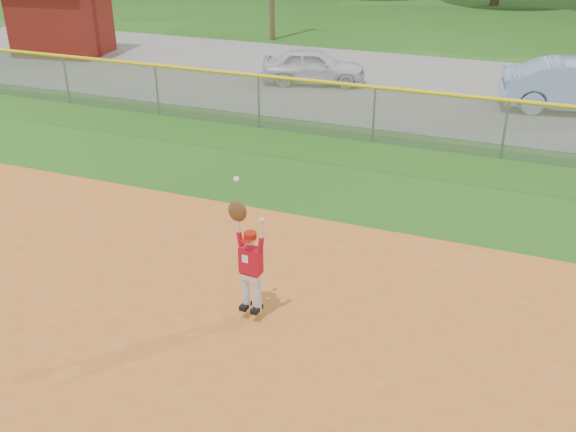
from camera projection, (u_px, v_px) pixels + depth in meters
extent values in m
plane|color=#205112|center=(187.00, 367.00, 8.96)|extent=(120.00, 120.00, 0.00)
cube|color=slate|center=(417.00, 87.00, 22.29)|extent=(44.00, 10.00, 0.03)
imported|color=silver|center=(314.00, 66.00, 22.41)|extent=(3.86, 2.33, 1.23)
cube|color=#5B140D|center=(61.00, 22.00, 26.50)|extent=(3.78, 3.07, 2.68)
cube|color=gray|center=(374.00, 115.00, 16.96)|extent=(40.00, 0.03, 1.50)
cylinder|color=yellow|center=(376.00, 87.00, 16.63)|extent=(40.00, 0.10, 0.10)
cylinder|color=gray|center=(66.00, 80.00, 20.27)|extent=(0.06, 0.06, 1.50)
cylinder|color=gray|center=(157.00, 90.00, 19.17)|extent=(0.06, 0.06, 1.50)
cylinder|color=gray|center=(259.00, 102.00, 18.07)|extent=(0.06, 0.06, 1.50)
cylinder|color=gray|center=(374.00, 115.00, 16.96)|extent=(0.06, 0.06, 1.50)
cylinder|color=gray|center=(505.00, 130.00, 15.86)|extent=(0.06, 0.06, 1.50)
cylinder|color=silver|center=(246.00, 292.00, 9.83)|extent=(0.13, 0.13, 0.55)
cylinder|color=silver|center=(258.00, 295.00, 9.75)|extent=(0.13, 0.13, 0.55)
cube|color=black|center=(246.00, 306.00, 9.91)|extent=(0.13, 0.23, 0.08)
cube|color=black|center=(257.00, 309.00, 9.83)|extent=(0.13, 0.23, 0.08)
cube|color=silver|center=(251.00, 276.00, 9.65)|extent=(0.30, 0.18, 0.11)
cube|color=maroon|center=(251.00, 272.00, 9.62)|extent=(0.31, 0.19, 0.04)
cube|color=#A00B1C|center=(251.00, 260.00, 9.53)|extent=(0.35, 0.21, 0.42)
cube|color=white|center=(245.00, 259.00, 9.45)|extent=(0.10, 0.02, 0.12)
sphere|color=beige|center=(250.00, 239.00, 9.37)|extent=(0.20, 0.20, 0.19)
cylinder|color=#991609|center=(250.00, 235.00, 9.35)|extent=(0.21, 0.21, 0.09)
cube|color=#991609|center=(247.00, 241.00, 9.28)|extent=(0.15, 0.12, 0.02)
cylinder|color=#A00B1C|center=(240.00, 238.00, 9.46)|extent=(0.11, 0.09, 0.23)
cylinder|color=beige|center=(238.00, 224.00, 9.36)|extent=(0.09, 0.07, 0.25)
ellipsoid|color=#4C2D14|center=(237.00, 211.00, 9.27)|extent=(0.30, 0.15, 0.33)
sphere|color=white|center=(236.00, 179.00, 9.05)|extent=(0.09, 0.09, 0.08)
cylinder|color=#A00B1C|center=(261.00, 244.00, 9.32)|extent=(0.11, 0.09, 0.23)
cylinder|color=beige|center=(262.00, 230.00, 9.20)|extent=(0.09, 0.07, 0.25)
sphere|color=beige|center=(262.00, 220.00, 9.13)|extent=(0.10, 0.10, 0.09)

